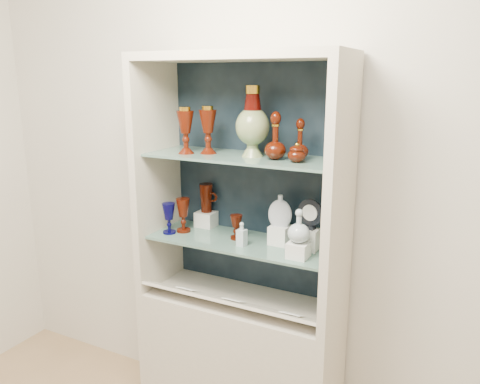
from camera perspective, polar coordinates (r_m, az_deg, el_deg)
The scene contains 30 objects.
wall_back at distance 2.39m, azimuth 2.40°, elevation 3.46°, with size 3.50×0.02×2.80m, color beige.
cabinet_base at distance 2.60m, azimuth 0.00°, elevation -20.23°, with size 1.00×0.40×0.75m, color #BEB4A0.
cabinet_back_panel at distance 2.37m, azimuth 2.08°, elevation 1.57°, with size 0.98×0.02×1.15m, color black.
cabinet_side_left at distance 2.46m, azimuth -10.02°, elevation 1.79°, with size 0.04×0.40×1.15m, color #BEB4A0.
cabinet_side_right at distance 2.04m, azimuth 12.09°, elevation -0.79°, with size 0.04×0.40×1.15m, color #BEB4A0.
cabinet_top_cap at distance 2.15m, azimuth 0.00°, elevation 16.25°, with size 1.00×0.40×0.04m, color #BEB4A0.
shelf_lower at distance 2.31m, azimuth 0.23°, elevation -6.08°, with size 0.92×0.34×0.01m, color slate.
shelf_upper at distance 2.20m, azimuth 0.24°, elevation 4.27°, with size 0.92×0.34×0.01m, color slate.
label_ledge at distance 2.31m, azimuth -1.28°, elevation -13.25°, with size 0.92×0.18×0.01m, color #BEB4A0.
label_card_0 at distance 2.18m, azimuth 6.30°, elevation -14.54°, with size 0.10×0.07×0.00m, color white.
label_card_1 at distance 2.29m, azimuth -0.78°, elevation -13.03°, with size 0.10×0.07×0.00m, color white.
label_card_2 at distance 2.41m, azimuth -6.43°, elevation -11.67°, with size 0.10×0.07×0.00m, color white.
pedestal_lamp_left at distance 2.27m, azimuth -6.65°, elevation 7.47°, with size 0.09×0.09×0.22m, color #4A1508, non-canonical shape.
pedestal_lamp_right at distance 2.26m, azimuth -3.92°, elevation 7.56°, with size 0.09×0.09×0.23m, color #4A1508, non-canonical shape.
enamel_urn at distance 2.17m, azimuth 1.54°, elevation 8.60°, with size 0.16×0.16×0.32m, color #073F0B, non-canonical shape.
ruby_decanter_a at distance 2.11m, azimuth 7.34°, elevation 6.74°, with size 0.08×0.08×0.20m, color #461104, non-canonical shape.
ruby_decanter_b at distance 2.09m, azimuth 4.35°, elevation 7.04°, with size 0.10×0.10×0.23m, color #461104, non-canonical shape.
lidded_bowl at distance 2.04m, azimuth 6.93°, elevation 4.84°, with size 0.08×0.08×0.09m, color #461104, non-canonical shape.
cobalt_goblet at distance 2.41m, azimuth -8.66°, elevation -3.19°, with size 0.07×0.07×0.16m, color #050241, non-canonical shape.
ruby_goblet_tall at distance 2.43m, azimuth -6.94°, elevation -2.83°, with size 0.07×0.07×0.18m, color #4A1508, non-canonical shape.
ruby_goblet_small at distance 2.31m, azimuth -0.46°, elevation -4.31°, with size 0.06×0.06×0.12m, color #461104, non-canonical shape.
riser_ruby_pitcher at distance 2.52m, azimuth -4.09°, elevation -3.29°, with size 0.10×0.10×0.08m, color silver.
ruby_pitcher at distance 2.48m, azimuth -4.14°, elevation -0.73°, with size 0.11×0.07×0.15m, color #4A1508, non-canonical shape.
clear_square_bottle at distance 2.22m, azimuth 0.21°, elevation -5.14°, with size 0.04×0.04×0.12m, color #A1B2B9, non-canonical shape.
riser_flat_flask at distance 2.25m, azimuth 4.85°, elevation -5.24°, with size 0.09×0.09×0.09m, color silver.
flat_flask at distance 2.22m, azimuth 4.91°, elevation -2.20°, with size 0.11×0.05×0.16m, color silver, non-canonical shape.
riser_clear_round_decanter at distance 2.10m, azimuth 7.10°, elevation -7.03°, with size 0.09×0.09×0.07m, color silver.
clear_round_decanter at distance 2.07m, azimuth 7.19°, elevation -4.23°, with size 0.10×0.10×0.15m, color #A1B2B9, non-canonical shape.
riser_cameo_medallion at distance 2.19m, azimuth 8.47°, elevation -5.74°, with size 0.08×0.08×0.10m, color silver.
cameo_medallion at distance 2.16m, azimuth 8.58°, elevation -2.65°, with size 0.12×0.05×0.15m, color black, non-canonical shape.
Camera 1 is at (0.98, -0.38, 1.83)m, focal length 35.00 mm.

